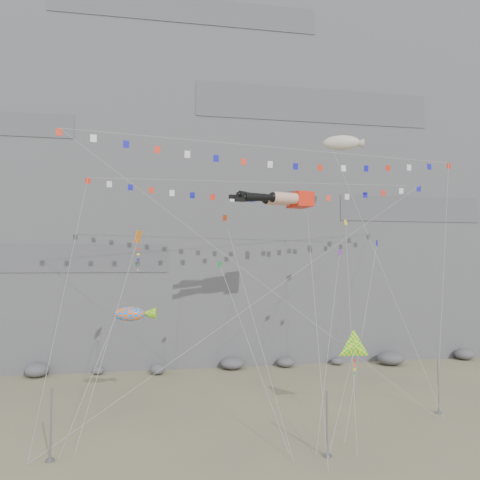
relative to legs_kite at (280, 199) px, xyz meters
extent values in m
plane|color=gray|center=(-1.95, -4.22, -16.88)|extent=(120.00, 120.00, 0.00)
cube|color=slate|center=(-1.95, 27.78, 8.12)|extent=(80.00, 28.00, 50.00)
cylinder|color=slate|center=(-16.15, -8.66, -14.79)|extent=(0.12, 0.12, 4.17)
cylinder|color=slate|center=(-0.11, -10.88, -14.96)|extent=(0.12, 0.12, 3.84)
cylinder|color=slate|center=(11.16, -4.82, -14.81)|extent=(0.12, 0.12, 4.13)
cube|color=red|center=(1.91, 0.44, 0.01)|extent=(1.98, 2.42, 1.26)
cylinder|color=tan|center=(0.25, -0.58, 0.01)|extent=(2.28, 1.37, 0.93)
sphere|color=black|center=(-0.79, -0.81, 0.01)|extent=(0.85, 0.85, 0.85)
cone|color=black|center=(-2.02, -1.08, -0.06)|extent=(2.65, 1.31, 0.87)
cube|color=black|center=(-3.67, -1.45, -0.35)|extent=(0.88, 0.54, 0.31)
cylinder|color=tan|center=(-0.02, 0.65, 0.01)|extent=(2.28, 1.37, 0.93)
sphere|color=black|center=(-1.06, 0.42, 0.01)|extent=(0.85, 0.85, 0.85)
cone|color=black|center=(-2.29, 0.15, 0.13)|extent=(2.67, 1.31, 0.93)
cube|color=black|center=(-3.95, -0.22, 0.04)|extent=(0.88, 0.54, 0.31)
cylinder|color=gray|center=(0.57, -6.19, -8.41)|extent=(0.03, 0.03, 21.59)
cube|color=slate|center=(-0.78, -12.81, -16.83)|extent=(0.16, 0.16, 0.10)
cylinder|color=gray|center=(-8.85, -1.96, -7.27)|extent=(0.03, 0.03, 29.14)
cube|color=slate|center=(-17.31, -8.99, -16.83)|extent=(0.16, 0.16, 0.10)
cylinder|color=gray|center=(5.34, -2.87, -6.26)|extent=(0.03, 0.03, 24.11)
cube|color=slate|center=(10.42, -5.66, -16.83)|extent=(0.16, 0.16, 0.10)
cylinder|color=gray|center=(-13.21, -5.47, -10.14)|extent=(0.03, 0.03, 14.95)
cube|color=slate|center=(-14.90, -8.35, -16.83)|extent=(0.16, 0.16, 0.10)
cylinder|color=gray|center=(-13.90, -5.88, -12.92)|extent=(0.03, 0.03, 9.99)
cube|color=slate|center=(-15.74, -8.40, -16.83)|extent=(0.16, 0.16, 0.10)
cylinder|color=gray|center=(1.68, -8.92, -14.07)|extent=(0.03, 0.03, 8.29)
cube|color=slate|center=(-0.26, -11.34, -16.83)|extent=(0.16, 0.16, 0.10)
cylinder|color=gray|center=(9.19, -0.45, -5.11)|extent=(0.03, 0.03, 26.62)
cube|color=slate|center=(10.48, -6.63, -16.83)|extent=(0.16, 0.16, 0.10)
cylinder|color=gray|center=(-3.28, -4.25, -9.12)|extent=(0.03, 0.03, 20.95)
cube|color=slate|center=(-2.30, -11.28, -16.83)|extent=(0.16, 0.16, 0.10)
cylinder|color=gray|center=(2.51, -4.71, -10.64)|extent=(0.03, 0.03, 18.40)
cube|color=slate|center=(-0.76, -10.69, -16.83)|extent=(0.16, 0.16, 0.10)
cylinder|color=gray|center=(-3.73, -5.49, -11.16)|extent=(0.03, 0.03, 15.25)
cube|color=slate|center=(-2.28, -10.38, -16.83)|extent=(0.16, 0.16, 0.10)
cylinder|color=gray|center=(4.61, -3.55, -9.17)|extent=(0.03, 0.03, 22.39)
cube|color=slate|center=(1.65, -11.17, -16.83)|extent=(0.16, 0.16, 0.10)
cylinder|color=gray|center=(4.91, -5.15, -10.27)|extent=(0.03, 0.03, 16.77)
cube|color=slate|center=(1.65, -9.22, -16.83)|extent=(0.16, 0.16, 0.10)
camera|label=1|loc=(-10.25, -37.81, -5.41)|focal=35.00mm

